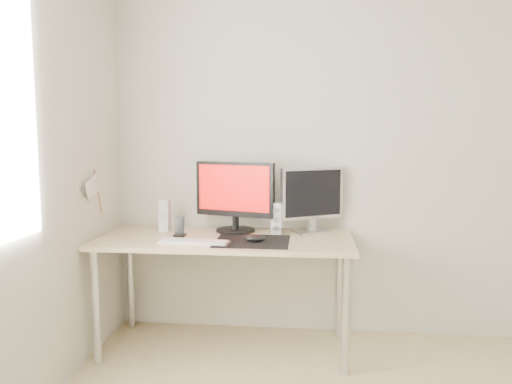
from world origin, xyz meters
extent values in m
plane|color=beige|center=(0.00, 1.75, 1.25)|extent=(3.50, 0.00, 3.50)
cube|color=black|center=(-0.75, 1.28, 0.73)|extent=(0.45, 0.40, 0.00)
ellipsoid|color=black|center=(-0.73, 1.25, 0.76)|extent=(0.12, 0.07, 0.04)
cube|color=#D1B587|center=(-0.93, 1.38, 0.71)|extent=(1.60, 0.70, 0.03)
cylinder|color=silver|center=(-1.67, 1.09, 0.35)|extent=(0.05, 0.05, 0.70)
cylinder|color=silver|center=(-0.19, 1.09, 0.35)|extent=(0.05, 0.05, 0.70)
cylinder|color=silver|center=(-1.67, 1.67, 0.35)|extent=(0.05, 0.05, 0.70)
cylinder|color=silver|center=(-0.19, 1.67, 0.35)|extent=(0.05, 0.05, 0.70)
cylinder|color=black|center=(-0.89, 1.57, 0.74)|extent=(0.32, 0.32, 0.02)
cylinder|color=black|center=(-0.89, 1.57, 0.81)|extent=(0.05, 0.05, 0.12)
cube|color=black|center=(-0.89, 1.56, 1.02)|extent=(0.54, 0.20, 0.36)
cube|color=#FF180D|center=(-0.90, 1.54, 1.03)|extent=(0.48, 0.14, 0.30)
cube|color=#BDBDBF|center=(-0.39, 1.59, 0.74)|extent=(0.27, 0.25, 0.01)
cube|color=#B6B6B8|center=(-0.39, 1.59, 0.80)|extent=(0.06, 0.06, 0.10)
cube|color=silver|center=(-0.39, 1.59, 0.99)|extent=(0.41, 0.26, 0.34)
cube|color=black|center=(-0.38, 1.57, 0.99)|extent=(0.36, 0.21, 0.30)
cube|color=silver|center=(-1.37, 1.54, 0.83)|extent=(0.07, 0.08, 0.21)
cylinder|color=#BABABC|center=(-1.37, 1.50, 0.78)|extent=(0.04, 0.01, 0.04)
cylinder|color=#A9A8AB|center=(-1.37, 1.50, 0.83)|extent=(0.04, 0.01, 0.04)
cylinder|color=#BCBBBE|center=(-1.37, 1.50, 0.89)|extent=(0.04, 0.01, 0.04)
cube|color=white|center=(-0.62, 1.52, 0.83)|extent=(0.07, 0.08, 0.21)
cylinder|color=#B1B1B4|center=(-0.62, 1.47, 0.78)|extent=(0.04, 0.01, 0.04)
cylinder|color=#B1B1B4|center=(-0.62, 1.47, 0.83)|extent=(0.04, 0.01, 0.04)
cylinder|color=silver|center=(-0.62, 1.47, 0.89)|extent=(0.04, 0.01, 0.04)
cube|color=#B6B5B8|center=(-1.09, 1.20, 0.73)|extent=(0.43, 0.17, 0.01)
cube|color=white|center=(-1.09, 1.20, 0.74)|extent=(0.41, 0.15, 0.01)
cube|color=black|center=(-1.22, 1.38, 0.74)|extent=(0.07, 0.06, 0.02)
cube|color=black|center=(-1.22, 1.38, 0.80)|extent=(0.06, 0.03, 0.11)
cylinder|color=#A57F54|center=(-1.72, 1.30, 1.02)|extent=(0.01, 0.10, 0.29)
cube|color=white|center=(-1.72, 1.21, 1.06)|extent=(0.00, 0.19, 0.15)
camera|label=1|loc=(-0.42, -1.68, 1.39)|focal=35.00mm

